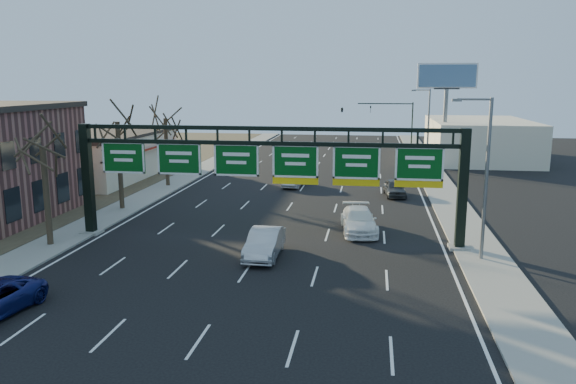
# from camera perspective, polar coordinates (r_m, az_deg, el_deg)

# --- Properties ---
(ground) EXTENTS (160.00, 160.00, 0.00)m
(ground) POSITION_cam_1_polar(r_m,az_deg,el_deg) (27.92, -5.32, -9.49)
(ground) COLOR black
(ground) RESTS_ON ground
(sidewalk_left) EXTENTS (3.00, 120.00, 0.12)m
(sidewalk_left) POSITION_cam_1_polar(r_m,az_deg,el_deg) (50.20, -14.09, -0.40)
(sidewalk_left) COLOR gray
(sidewalk_left) RESTS_ON ground
(sidewalk_right) EXTENTS (3.00, 120.00, 0.12)m
(sidewalk_right) POSITION_cam_1_polar(r_m,az_deg,el_deg) (46.81, 16.25, -1.34)
(sidewalk_right) COLOR gray
(sidewalk_right) RESTS_ON ground
(dirt_strip_left) EXTENTS (21.00, 120.00, 0.06)m
(dirt_strip_left) POSITION_cam_1_polar(r_m,az_deg,el_deg) (56.02, -25.68, -0.03)
(dirt_strip_left) COLOR #473D2B
(dirt_strip_left) RESTS_ON ground
(lane_markings) EXTENTS (21.60, 120.00, 0.01)m
(lane_markings) POSITION_cam_1_polar(r_m,az_deg,el_deg) (46.83, 0.54, -0.95)
(lane_markings) COLOR white
(lane_markings) RESTS_ON ground
(sign_gantry) EXTENTS (24.60, 1.20, 7.20)m
(sign_gantry) POSITION_cam_1_polar(r_m,az_deg,el_deg) (34.31, -2.01, 2.44)
(sign_gantry) COLOR black
(sign_gantry) RESTS_ON ground
(cream_strip) EXTENTS (10.90, 18.40, 4.70)m
(cream_strip) POSITION_cam_1_polar(r_m,az_deg,el_deg) (61.53, -18.47, 3.61)
(cream_strip) COLOR beige
(cream_strip) RESTS_ON ground
(building_right_distant) EXTENTS (12.00, 20.00, 5.00)m
(building_right_distant) POSITION_cam_1_polar(r_m,az_deg,el_deg) (76.90, 18.81, 5.09)
(building_right_distant) COLOR beige
(building_right_distant) RESTS_ON ground
(tree_gantry) EXTENTS (3.60, 3.60, 8.48)m
(tree_gantry) POSITION_cam_1_polar(r_m,az_deg,el_deg) (36.01, -23.81, 5.90)
(tree_gantry) COLOR #33291C
(tree_gantry) RESTS_ON sidewalk_left
(tree_mid) EXTENTS (3.60, 3.60, 9.24)m
(tree_mid) POSITION_cam_1_polar(r_m,az_deg,el_deg) (44.72, -17.03, 8.15)
(tree_mid) COLOR #33291C
(tree_mid) RESTS_ON sidewalk_left
(tree_far) EXTENTS (3.60, 3.60, 8.86)m
(tree_far) POSITION_cam_1_polar(r_m,az_deg,el_deg) (53.93, -12.41, 8.41)
(tree_far) COLOR #33291C
(tree_far) RESTS_ON sidewalk_left
(streetlight_near) EXTENTS (2.15, 0.22, 9.00)m
(streetlight_near) POSITION_cam_1_polar(r_m,az_deg,el_deg) (32.26, 19.33, 2.07)
(streetlight_near) COLOR slate
(streetlight_near) RESTS_ON sidewalk_right
(streetlight_far) EXTENTS (2.15, 0.22, 9.00)m
(streetlight_far) POSITION_cam_1_polar(r_m,az_deg,el_deg) (65.79, 13.96, 6.69)
(streetlight_far) COLOR slate
(streetlight_far) RESTS_ON sidewalk_right
(billboard_right) EXTENTS (7.00, 0.50, 12.00)m
(billboard_right) POSITION_cam_1_polar(r_m,az_deg,el_deg) (70.84, 15.82, 10.12)
(billboard_right) COLOR slate
(billboard_right) RESTS_ON ground
(traffic_signal_mast) EXTENTS (10.16, 0.54, 7.00)m
(traffic_signal_mast) POSITION_cam_1_polar(r_m,az_deg,el_deg) (80.46, 8.15, 7.96)
(traffic_signal_mast) COLOR black
(traffic_signal_mast) RESTS_ON ground
(car_silver_sedan) EXTENTS (1.69, 4.83, 1.59)m
(car_silver_sedan) POSITION_cam_1_polar(r_m,az_deg,el_deg) (32.03, -2.39, -5.23)
(car_silver_sedan) COLOR #ACACB1
(car_silver_sedan) RESTS_ON ground
(car_white_wagon) EXTENTS (2.81, 5.62, 1.57)m
(car_white_wagon) POSITION_cam_1_polar(r_m,az_deg,el_deg) (37.49, 7.22, -2.89)
(car_white_wagon) COLOR white
(car_white_wagon) RESTS_ON ground
(car_grey_far) EXTENTS (2.10, 4.34, 1.43)m
(car_grey_far) POSITION_cam_1_polar(r_m,az_deg,el_deg) (49.80, 10.77, 0.41)
(car_grey_far) COLOR #383B3D
(car_grey_far) RESTS_ON ground
(car_silver_distant) EXTENTS (1.87, 4.36, 1.40)m
(car_silver_distant) POSITION_cam_1_polar(r_m,az_deg,el_deg) (53.32, 0.61, 1.30)
(car_silver_distant) COLOR #ADADB1
(car_silver_distant) RESTS_ON ground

